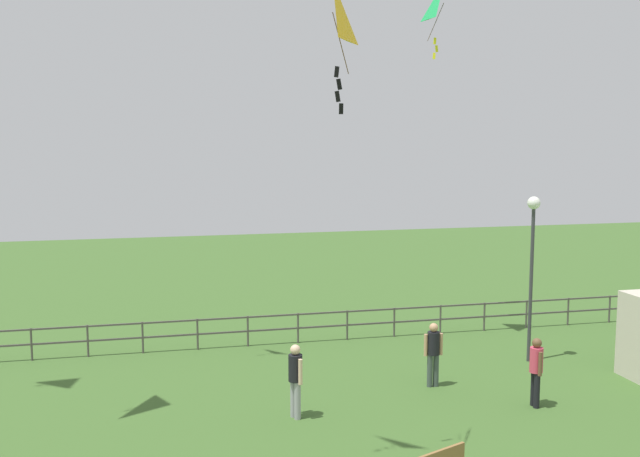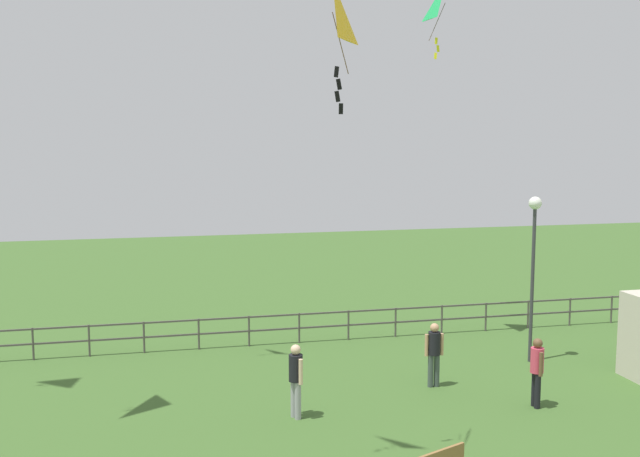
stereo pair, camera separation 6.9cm
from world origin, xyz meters
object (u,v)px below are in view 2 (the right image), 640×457
object	(u,v)px
person_0	(434,350)
person_1	(537,368)
person_5	(296,376)
kite_2	(445,5)
kite_0	(333,16)
lamppost	(534,243)

from	to	relation	value
person_0	person_1	bearing A→B (deg)	-46.32
person_5	kite_2	size ratio (longest dim) A/B	0.77
kite_0	person_0	bearing A→B (deg)	46.41
person_5	person_0	bearing A→B (deg)	18.28
person_0	person_1	size ratio (longest dim) A/B	1.00
person_0	kite_2	distance (m)	10.30
lamppost	person_5	world-z (taller)	lamppost
kite_0	kite_2	xyz separation A→B (m)	(5.41, 7.84, 1.74)
person_1	kite_2	distance (m)	11.03
lamppost	kite_0	size ratio (longest dim) A/B	1.98
lamppost	person_5	size ratio (longest dim) A/B	2.75
kite_2	person_5	bearing A→B (deg)	-136.78
kite_0	person_5	bearing A→B (deg)	94.59
person_0	kite_0	xyz separation A→B (m)	(-3.65, -3.84, 7.58)
lamppost	kite_0	bearing A→B (deg)	-143.82
person_0	person_5	distance (m)	4.06
kite_2	lamppost	bearing A→B (deg)	-56.66
person_1	kite_2	world-z (taller)	kite_2
person_5	kite_0	size ratio (longest dim) A/B	0.72
lamppost	kite_0	xyz separation A→B (m)	(-7.14, -5.22, 5.13)
lamppost	person_0	bearing A→B (deg)	-158.36
person_1	person_5	size ratio (longest dim) A/B	0.97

